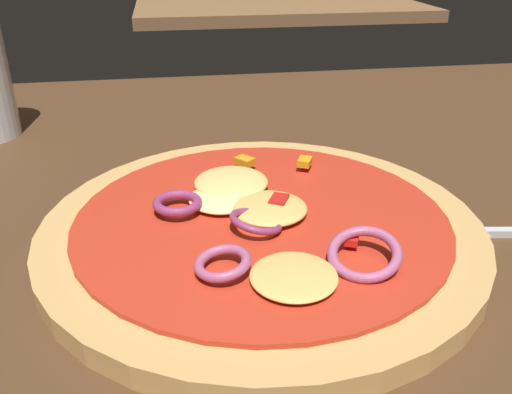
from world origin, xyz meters
name	(u,v)px	position (x,y,z in m)	size (l,w,h in m)	color
dining_table	(338,256)	(0.00, 0.00, 0.01)	(1.16, 0.88, 0.03)	#4C301C
pizza	(261,226)	(-0.05, 0.01, 0.04)	(0.28, 0.28, 0.03)	tan
background_table	(276,6)	(0.21, 1.25, 0.01)	(0.76, 0.52, 0.03)	brown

